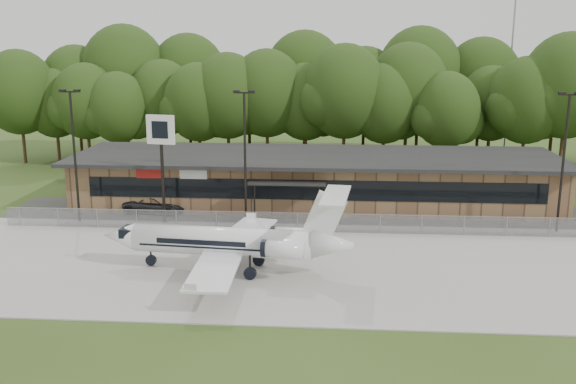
# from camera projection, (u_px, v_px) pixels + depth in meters

# --- Properties ---
(ground) EXTENTS (160.00, 160.00, 0.00)m
(ground) POSITION_uv_depth(u_px,v_px,m) (300.00, 320.00, 32.40)
(ground) COLOR #304719
(ground) RESTS_ON ground
(apron) EXTENTS (64.00, 18.00, 0.08)m
(apron) POSITION_uv_depth(u_px,v_px,m) (307.00, 265.00, 40.15)
(apron) COLOR #9E9B93
(apron) RESTS_ON ground
(parking_lot) EXTENTS (50.00, 9.00, 0.06)m
(parking_lot) POSITION_uv_depth(u_px,v_px,m) (313.00, 216.00, 51.31)
(parking_lot) COLOR #383835
(parking_lot) RESTS_ON ground
(terminal) EXTENTS (41.00, 11.65, 4.30)m
(terminal) POSITION_uv_depth(u_px,v_px,m) (315.00, 178.00, 55.13)
(terminal) COLOR olive
(terminal) RESTS_ON ground
(fence) EXTENTS (46.00, 0.04, 1.52)m
(fence) POSITION_uv_depth(u_px,v_px,m) (311.00, 223.00, 46.78)
(fence) COLOR gray
(fence) RESTS_ON ground
(treeline) EXTENTS (72.00, 12.00, 15.00)m
(treeline) POSITION_uv_depth(u_px,v_px,m) (321.00, 98.00, 71.42)
(treeline) COLOR #223B13
(treeline) RESTS_ON ground
(radio_mast) EXTENTS (0.20, 0.20, 25.00)m
(radio_mast) POSITION_uv_depth(u_px,v_px,m) (512.00, 51.00, 74.52)
(radio_mast) COLOR gray
(radio_mast) RESTS_ON ground
(light_pole_left) EXTENTS (1.55, 0.30, 10.23)m
(light_pole_left) POSITION_uv_depth(u_px,v_px,m) (74.00, 146.00, 48.31)
(light_pole_left) COLOR black
(light_pole_left) RESTS_ON ground
(light_pole_mid) EXTENTS (1.55, 0.30, 10.23)m
(light_pole_mid) POSITION_uv_depth(u_px,v_px,m) (245.00, 148.00, 47.38)
(light_pole_mid) COLOR black
(light_pole_mid) RESTS_ON ground
(light_pole_right) EXTENTS (1.55, 0.30, 10.23)m
(light_pole_right) POSITION_uv_depth(u_px,v_px,m) (564.00, 152.00, 45.75)
(light_pole_right) COLOR black
(light_pole_right) RESTS_ON ground
(business_jet) EXTENTS (15.67, 13.98, 5.27)m
(business_jet) POSITION_uv_depth(u_px,v_px,m) (232.00, 243.00, 38.58)
(business_jet) COLOR white
(business_jet) RESTS_ON ground
(suv) EXTENTS (5.37, 2.94, 1.43)m
(suv) POSITION_uv_depth(u_px,v_px,m) (156.00, 205.00, 52.16)
(suv) COLOR #2B2B2D
(suv) RESTS_ON ground
(pole_sign) EXTENTS (2.20, 0.61, 8.34)m
(pole_sign) POSITION_uv_depth(u_px,v_px,m) (161.00, 141.00, 48.03)
(pole_sign) COLOR black
(pole_sign) RESTS_ON ground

